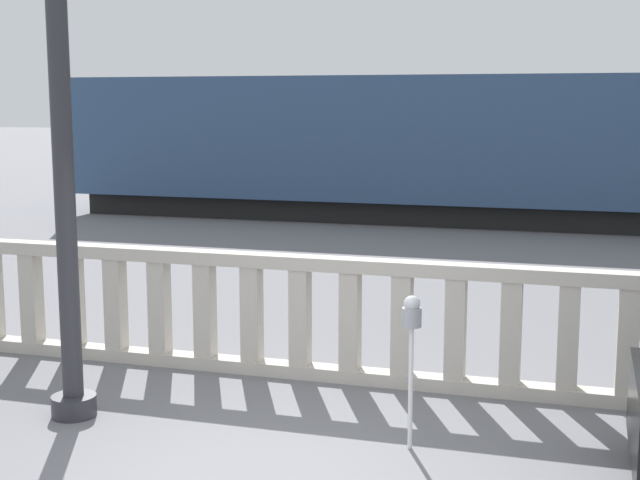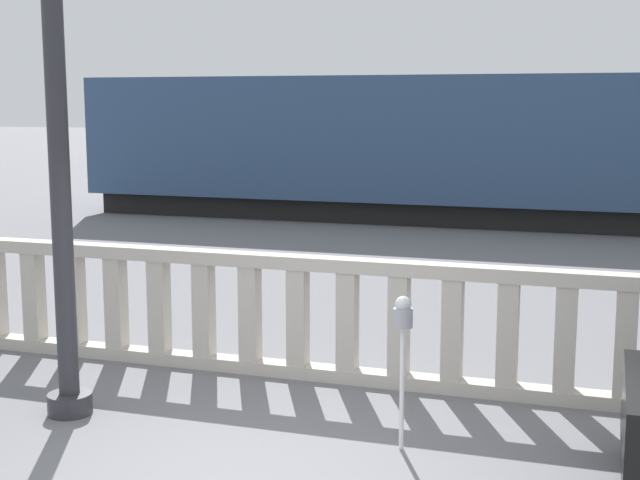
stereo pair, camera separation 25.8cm
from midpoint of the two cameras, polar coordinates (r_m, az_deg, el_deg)
The scene contains 4 objects.
balustrade at distance 9.36m, azimuth 2.56°, elevation -5.19°, with size 16.46×0.24×1.32m.
lamppost at distance 8.40m, azimuth -15.66°, elevation 8.18°, with size 0.42×0.42×5.78m.
parking_meter at distance 7.51m, azimuth 6.31°, elevation -5.58°, with size 0.17×0.17×1.34m.
train_far at distance 38.43m, azimuth 7.18°, elevation 7.07°, with size 24.35×2.92×3.93m.
Camera 2 is at (2.56, -5.92, 2.94)m, focal length 50.00 mm.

